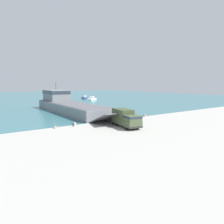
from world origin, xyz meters
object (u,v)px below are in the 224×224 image
at_px(moored_boat_a, 91,99).
at_px(moored_boat_b, 85,98).
at_px(soldier_on_ramp, 134,119).
at_px(mooring_bollard, 73,124).
at_px(landing_craft, 67,104).
at_px(military_truck, 126,118).

height_order(moored_boat_a, moored_boat_b, moored_boat_a).
xyz_separation_m(soldier_on_ramp, mooring_bollard, (-10.87, 4.61, -0.54)).
bearing_deg(landing_craft, military_truck, -88.94).
relative_size(moored_boat_b, mooring_bollard, 9.69).
distance_m(soldier_on_ramp, moored_boat_a, 61.27).
distance_m(military_truck, soldier_on_ramp, 3.48).
bearing_deg(mooring_bollard, moored_boat_b, 59.09).
distance_m(moored_boat_a, moored_boat_b, 10.34).
relative_size(landing_craft, moored_boat_b, 5.52).
relative_size(military_truck, soldier_on_ramp, 4.73).
relative_size(soldier_on_ramp, moored_boat_b, 0.22).
bearing_deg(military_truck, moored_boat_a, 167.05).
bearing_deg(moored_boat_a, moored_boat_b, -52.54).
distance_m(landing_craft, military_truck, 26.94).
bearing_deg(soldier_on_ramp, mooring_bollard, -3.82).
distance_m(military_truck, mooring_bollard, 9.66).
bearing_deg(moored_boat_b, landing_craft, -106.72).
height_order(landing_craft, moored_boat_a, landing_craft).
bearing_deg(moored_boat_a, landing_craft, 98.75).
bearing_deg(moored_boat_b, mooring_bollard, -102.66).
xyz_separation_m(military_truck, mooring_bollard, (-7.65, 5.77, -1.19)).
relative_size(landing_craft, mooring_bollard, 53.50).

